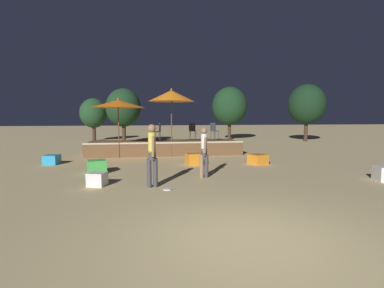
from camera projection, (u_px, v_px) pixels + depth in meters
The scene contains 19 objects.
ground_plane at pixel (251, 241), 4.78m from camera, with size 120.00×120.00×0.00m, color tan.
wooden_deck at pixel (164, 147), 15.95m from camera, with size 7.84×2.72×0.73m.
patio_umbrella_0 at pixel (171, 96), 14.45m from camera, with size 2.26×2.26×3.31m.
patio_umbrella_1 at pixel (118, 104), 14.07m from camera, with size 2.54×2.54×2.83m.
cube_seat_1 at pixel (97, 179), 8.54m from camera, with size 0.58×0.58×0.39m.
cube_seat_2 at pixel (194, 159), 12.26m from camera, with size 0.69×0.69×0.47m.
cube_seat_3 at pixel (52, 160), 12.37m from camera, with size 0.64×0.64×0.39m.
cube_seat_4 at pixel (97, 166), 10.50m from camera, with size 0.74×0.74×0.46m.
cube_seat_5 at pixel (258, 159), 12.40m from camera, with size 0.83×0.83×0.41m.
person_0 at pixel (152, 153), 8.30m from camera, with size 0.30×0.49×1.77m.
person_1 at pixel (204, 151), 9.62m from camera, with size 0.29×0.46×1.63m.
bistro_chair_0 at pixel (192, 129), 16.34m from camera, with size 0.43×0.44×0.90m.
bistro_chair_1 at pixel (159, 130), 15.82m from camera, with size 0.42×0.42×0.90m.
bistro_chair_2 at pixel (214, 129), 16.41m from camera, with size 0.48×0.48×0.90m.
frisbee_disc at pixel (167, 189), 8.09m from camera, with size 0.23×0.23×0.03m.
background_tree_0 at pixel (123, 108), 21.55m from camera, with size 2.51×2.51×3.98m.
background_tree_1 at pixel (307, 104), 23.34m from camera, with size 2.84×2.84×4.47m.
background_tree_2 at pixel (230, 106), 25.16m from camera, with size 2.93×2.93×4.43m.
background_tree_3 at pixel (94, 113), 24.05m from camera, with size 2.16×2.16×3.42m.
Camera 1 is at (-1.65, -4.41, 1.99)m, focal length 28.00 mm.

